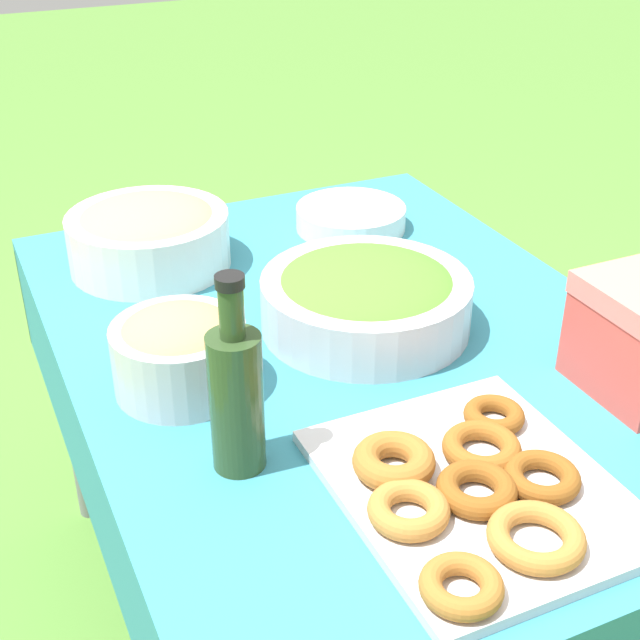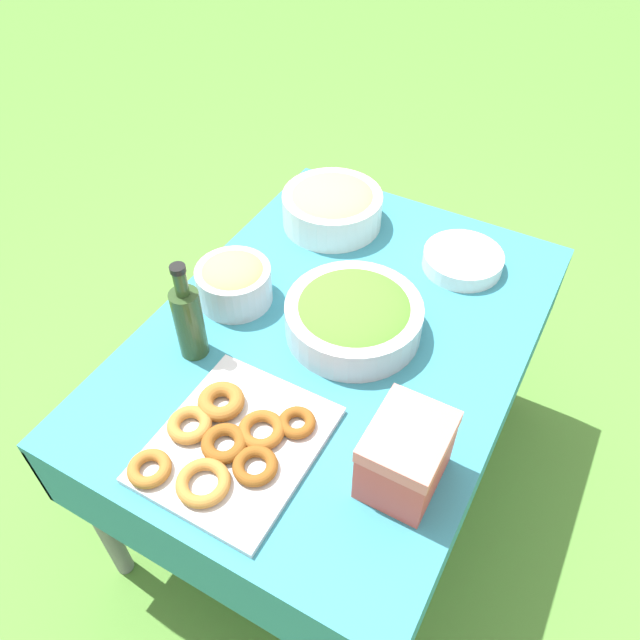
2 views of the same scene
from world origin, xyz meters
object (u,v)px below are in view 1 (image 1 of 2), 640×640
(olive_oil_bottle, at_px, (236,395))
(bread_bowl, at_px, (179,350))
(salad_bowl, at_px, (366,297))
(donut_platter, at_px, (472,488))
(plate_stack, at_px, (351,218))
(pasta_bowl, at_px, (148,234))

(olive_oil_bottle, distance_m, bread_bowl, 0.21)
(salad_bowl, relative_size, donut_platter, 0.85)
(donut_platter, relative_size, plate_stack, 1.81)
(pasta_bowl, distance_m, plate_stack, 0.43)
(pasta_bowl, distance_m, donut_platter, 0.85)
(plate_stack, bearing_deg, olive_oil_bottle, 143.05)
(donut_platter, bearing_deg, salad_bowl, -9.80)
(salad_bowl, xyz_separation_m, plate_stack, (0.38, -0.16, -0.03))
(salad_bowl, bearing_deg, olive_oil_bottle, 128.71)
(olive_oil_bottle, bearing_deg, bread_bowl, 4.61)
(donut_platter, height_order, bread_bowl, bread_bowl)
(donut_platter, relative_size, olive_oil_bottle, 1.47)
(pasta_bowl, relative_size, donut_platter, 0.74)
(plate_stack, bearing_deg, salad_bowl, 157.20)
(salad_bowl, distance_m, plate_stack, 0.41)
(donut_platter, bearing_deg, bread_bowl, 32.82)
(pasta_bowl, xyz_separation_m, olive_oil_bottle, (-0.64, 0.05, 0.05))
(salad_bowl, height_order, donut_platter, salad_bowl)
(donut_platter, distance_m, olive_oil_bottle, 0.32)
(donut_platter, distance_m, bread_bowl, 0.48)
(plate_stack, distance_m, bread_bowl, 0.66)
(plate_stack, xyz_separation_m, bread_bowl, (-0.43, 0.50, 0.04))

